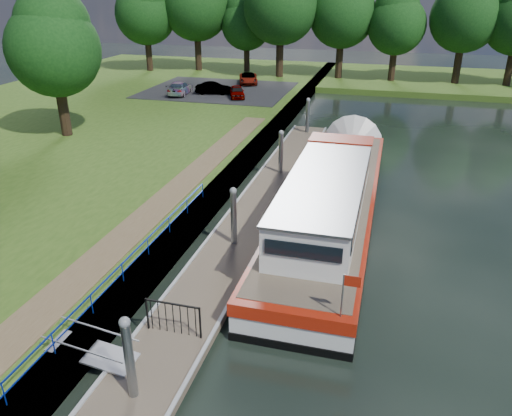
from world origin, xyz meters
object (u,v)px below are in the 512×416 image
(car_c, at_px, (180,88))
(car_d, at_px, (248,78))
(barge, at_px, (333,195))
(car_a, at_px, (237,92))
(pontoon, at_px, (261,206))
(car_b, at_px, (213,88))

(car_c, distance_m, car_d, 8.46)
(barge, bearing_deg, car_c, 128.75)
(barge, height_order, car_d, barge)
(car_a, bearing_deg, car_d, 76.72)
(pontoon, xyz_separation_m, car_d, (-8.98, 28.80, 1.20))
(barge, bearing_deg, car_b, 122.34)
(car_a, distance_m, car_c, 5.70)
(car_a, height_order, car_c, car_c)
(pontoon, distance_m, car_b, 25.23)
(car_d, bearing_deg, barge, -83.46)
(car_a, bearing_deg, barge, -82.52)
(car_c, relative_size, car_d, 1.05)
(barge, relative_size, car_a, 6.64)
(car_a, bearing_deg, pontoon, -90.56)
(barge, height_order, car_a, barge)
(pontoon, relative_size, car_b, 8.90)
(car_b, bearing_deg, car_c, 98.97)
(pontoon, bearing_deg, car_a, 110.25)
(car_a, distance_m, car_d, 7.00)
(pontoon, xyz_separation_m, barge, (3.60, 0.19, 0.90))
(pontoon, distance_m, car_d, 30.19)
(barge, distance_m, car_b, 26.76)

